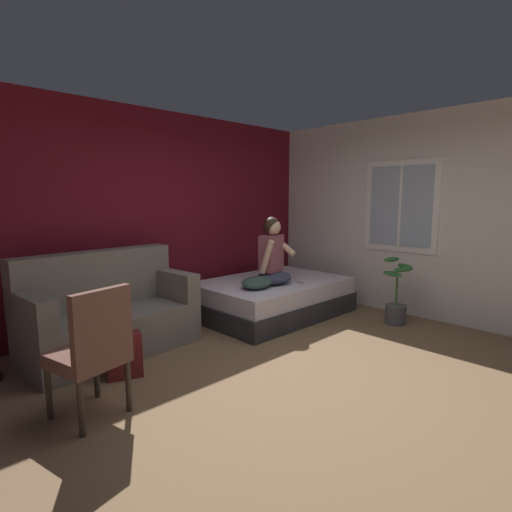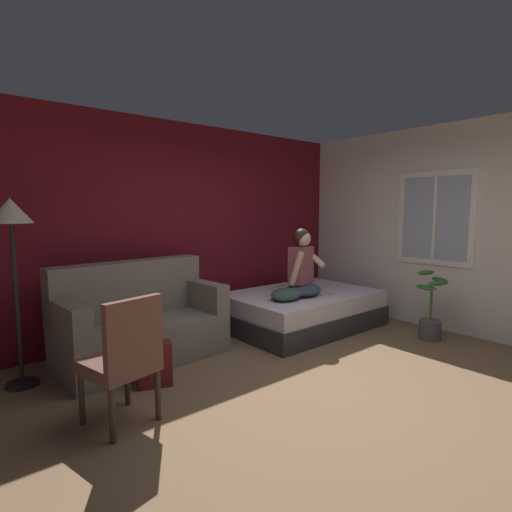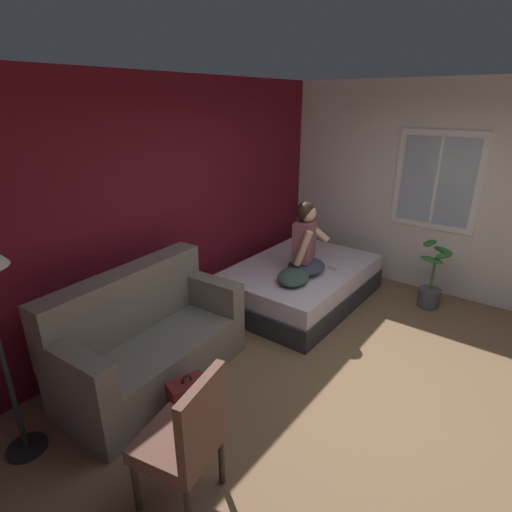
{
  "view_description": "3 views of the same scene",
  "coord_description": "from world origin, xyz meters",
  "px_view_note": "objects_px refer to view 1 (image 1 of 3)",
  "views": [
    {
      "loc": [
        -2.63,
        -2.15,
        1.6
      ],
      "look_at": [
        0.57,
        1.15,
        0.93
      ],
      "focal_mm": 28.0,
      "sensor_mm": 36.0,
      "label": 1
    },
    {
      "loc": [
        -2.63,
        -2.15,
        1.6
      ],
      "look_at": [
        0.28,
        1.35,
        1.07
      ],
      "focal_mm": 28.0,
      "sensor_mm": 36.0,
      "label": 2
    },
    {
      "loc": [
        -2.79,
        -0.84,
        2.44
      ],
      "look_at": [
        0.44,
        1.63,
        0.84
      ],
      "focal_mm": 28.0,
      "sensor_mm": 36.0,
      "label": 3
    }
  ],
  "objects_px": {
    "cell_phone": "(299,282)",
    "couch": "(109,314)",
    "backpack": "(124,356)",
    "person_seated": "(273,257)",
    "potted_plant": "(396,301)",
    "side_chair": "(93,348)",
    "throw_pillow": "(257,282)",
    "bed": "(272,297)"
  },
  "relations": [
    {
      "from": "side_chair",
      "to": "potted_plant",
      "type": "height_order",
      "value": "side_chair"
    },
    {
      "from": "side_chair",
      "to": "cell_phone",
      "type": "height_order",
      "value": "side_chair"
    },
    {
      "from": "cell_phone",
      "to": "potted_plant",
      "type": "relative_size",
      "value": 0.17
    },
    {
      "from": "person_seated",
      "to": "couch",
      "type": "bearing_deg",
      "value": 168.4
    },
    {
      "from": "cell_phone",
      "to": "potted_plant",
      "type": "bearing_deg",
      "value": 136.27
    },
    {
      "from": "cell_phone",
      "to": "side_chair",
      "type": "bearing_deg",
      "value": 23.01
    },
    {
      "from": "couch",
      "to": "person_seated",
      "type": "height_order",
      "value": "person_seated"
    },
    {
      "from": "couch",
      "to": "cell_phone",
      "type": "bearing_deg",
      "value": -15.28
    },
    {
      "from": "cell_phone",
      "to": "potted_plant",
      "type": "distance_m",
      "value": 1.25
    },
    {
      "from": "cell_phone",
      "to": "couch",
      "type": "bearing_deg",
      "value": -2.9
    },
    {
      "from": "backpack",
      "to": "cell_phone",
      "type": "bearing_deg",
      "value": 1.13
    },
    {
      "from": "backpack",
      "to": "throw_pillow",
      "type": "bearing_deg",
      "value": 6.66
    },
    {
      "from": "throw_pillow",
      "to": "backpack",
      "type": "bearing_deg",
      "value": -173.34
    },
    {
      "from": "backpack",
      "to": "throw_pillow",
      "type": "xyz_separation_m",
      "value": [
        1.88,
        0.22,
        0.36
      ]
    },
    {
      "from": "side_chair",
      "to": "cell_phone",
      "type": "distance_m",
      "value": 3.03
    },
    {
      "from": "bed",
      "to": "throw_pillow",
      "type": "xyz_separation_m",
      "value": [
        -0.49,
        -0.19,
        0.31
      ]
    },
    {
      "from": "person_seated",
      "to": "potted_plant",
      "type": "height_order",
      "value": "person_seated"
    },
    {
      "from": "throw_pillow",
      "to": "cell_phone",
      "type": "distance_m",
      "value": 0.65
    },
    {
      "from": "backpack",
      "to": "throw_pillow",
      "type": "height_order",
      "value": "throw_pillow"
    },
    {
      "from": "side_chair",
      "to": "person_seated",
      "type": "relative_size",
      "value": 1.12
    },
    {
      "from": "couch",
      "to": "throw_pillow",
      "type": "xyz_separation_m",
      "value": [
        1.71,
        -0.47,
        0.16
      ]
    },
    {
      "from": "side_chair",
      "to": "backpack",
      "type": "relative_size",
      "value": 2.14
    },
    {
      "from": "person_seated",
      "to": "throw_pillow",
      "type": "relative_size",
      "value": 1.82
    },
    {
      "from": "couch",
      "to": "bed",
      "type": "bearing_deg",
      "value": -7.08
    },
    {
      "from": "bed",
      "to": "cell_phone",
      "type": "bearing_deg",
      "value": -69.18
    },
    {
      "from": "bed",
      "to": "couch",
      "type": "height_order",
      "value": "couch"
    },
    {
      "from": "bed",
      "to": "side_chair",
      "type": "xyz_separation_m",
      "value": [
        -2.84,
        -0.92,
        0.3
      ]
    },
    {
      "from": "person_seated",
      "to": "backpack",
      "type": "height_order",
      "value": "person_seated"
    },
    {
      "from": "backpack",
      "to": "person_seated",
      "type": "bearing_deg",
      "value": 6.89
    },
    {
      "from": "bed",
      "to": "backpack",
      "type": "relative_size",
      "value": 4.45
    },
    {
      "from": "person_seated",
      "to": "throw_pillow",
      "type": "xyz_separation_m",
      "value": [
        -0.34,
        -0.05,
        -0.29
      ]
    },
    {
      "from": "couch",
      "to": "throw_pillow",
      "type": "distance_m",
      "value": 1.78
    },
    {
      "from": "couch",
      "to": "potted_plant",
      "type": "xyz_separation_m",
      "value": [
        3.03,
        -1.67,
        -0.09
      ]
    },
    {
      "from": "person_seated",
      "to": "backpack",
      "type": "bearing_deg",
      "value": -173.11
    },
    {
      "from": "person_seated",
      "to": "cell_phone",
      "type": "bearing_deg",
      "value": -36.9
    },
    {
      "from": "person_seated",
      "to": "bed",
      "type": "bearing_deg",
      "value": 44.03
    },
    {
      "from": "couch",
      "to": "cell_phone",
      "type": "xyz_separation_m",
      "value": [
        2.34,
        -0.64,
        0.09
      ]
    },
    {
      "from": "potted_plant",
      "to": "backpack",
      "type": "bearing_deg",
      "value": 162.99
    },
    {
      "from": "couch",
      "to": "potted_plant",
      "type": "bearing_deg",
      "value": -28.84
    },
    {
      "from": "bed",
      "to": "backpack",
      "type": "distance_m",
      "value": 2.41
    },
    {
      "from": "person_seated",
      "to": "potted_plant",
      "type": "xyz_separation_m",
      "value": [
        0.98,
        -1.25,
        -0.53
      ]
    },
    {
      "from": "side_chair",
      "to": "person_seated",
      "type": "height_order",
      "value": "person_seated"
    }
  ]
}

